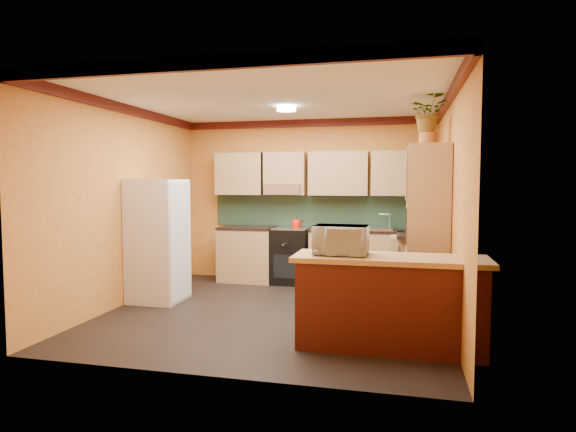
% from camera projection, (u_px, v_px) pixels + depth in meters
% --- Properties ---
extents(room_shell, '(4.24, 4.24, 2.72)m').
position_uv_depth(room_shell, '(282.00, 149.00, 6.27)').
color(room_shell, black).
rests_on(room_shell, ground).
extents(base_cabinets_back, '(3.65, 0.60, 0.88)m').
position_uv_depth(base_cabinets_back, '(329.00, 258.00, 7.77)').
color(base_cabinets_back, tan).
rests_on(base_cabinets_back, ground).
extents(countertop_back, '(3.65, 0.62, 0.04)m').
position_uv_depth(countertop_back, '(329.00, 230.00, 7.74)').
color(countertop_back, black).
rests_on(countertop_back, base_cabinets_back).
extents(stove, '(0.58, 0.58, 0.91)m').
position_uv_depth(stove, '(291.00, 256.00, 7.91)').
color(stove, black).
rests_on(stove, ground).
extents(kettle, '(0.20, 0.20, 0.18)m').
position_uv_depth(kettle, '(296.00, 223.00, 7.80)').
color(kettle, '#B01A0B').
rests_on(kettle, stove).
extents(sink, '(0.48, 0.40, 0.03)m').
position_uv_depth(sink, '(378.00, 228.00, 7.56)').
color(sink, silver).
rests_on(sink, countertop_back).
extents(base_cabinets_right, '(0.60, 0.80, 0.88)m').
position_uv_depth(base_cabinets_right, '(418.00, 267.00, 6.94)').
color(base_cabinets_right, tan).
rests_on(base_cabinets_right, ground).
extents(countertop_right, '(0.62, 0.80, 0.04)m').
position_uv_depth(countertop_right, '(419.00, 235.00, 6.91)').
color(countertop_right, black).
rests_on(countertop_right, base_cabinets_right).
extents(fridge, '(0.68, 0.66, 1.70)m').
position_uv_depth(fridge, '(158.00, 241.00, 6.69)').
color(fridge, silver).
rests_on(fridge, ground).
extents(pantry, '(0.48, 0.90, 2.10)m').
position_uv_depth(pantry, '(427.00, 232.00, 5.84)').
color(pantry, tan).
rests_on(pantry, ground).
extents(fern_pot, '(0.22, 0.22, 0.16)m').
position_uv_depth(fern_pot, '(428.00, 139.00, 5.81)').
color(fern_pot, '#9E5126').
rests_on(fern_pot, pantry).
extents(fern, '(0.44, 0.39, 0.46)m').
position_uv_depth(fern, '(429.00, 113.00, 5.79)').
color(fern, tan).
rests_on(fern, fern_pot).
extents(breakfast_bar, '(1.80, 0.55, 0.88)m').
position_uv_depth(breakfast_bar, '(389.00, 305.00, 4.78)').
color(breakfast_bar, '#481810').
rests_on(breakfast_bar, ground).
extents(bar_top, '(1.90, 0.65, 0.05)m').
position_uv_depth(bar_top, '(390.00, 259.00, 4.74)').
color(bar_top, tan).
rests_on(bar_top, breakfast_bar).
extents(microwave, '(0.55, 0.38, 0.30)m').
position_uv_depth(microwave, '(341.00, 240.00, 4.84)').
color(microwave, silver).
rests_on(microwave, bar_top).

